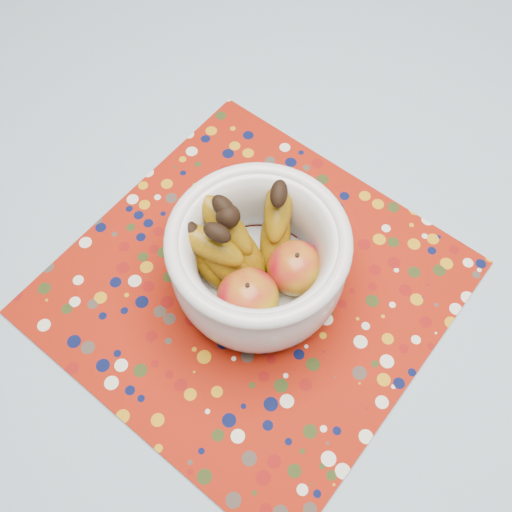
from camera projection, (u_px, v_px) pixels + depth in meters
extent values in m
plane|color=#2D2826|center=(266.00, 366.00, 1.49)|extent=(4.00, 4.00, 0.00)
cube|color=brown|center=(274.00, 207.00, 0.84)|extent=(1.20, 1.20, 0.04)
cylinder|color=brown|center=(342.00, 46.00, 1.51)|extent=(0.06, 0.06, 0.71)
cylinder|color=brown|center=(429.00, 138.00, 1.55)|extent=(0.04, 0.04, 0.43)
cube|color=#6186A3|center=(275.00, 197.00, 0.82)|extent=(1.32, 1.32, 0.01)
cube|color=maroon|center=(252.00, 287.00, 0.75)|extent=(0.57, 0.57, 0.00)
cylinder|color=silver|center=(258.00, 284.00, 0.74)|extent=(0.10, 0.10, 0.01)
cylinder|color=silver|center=(258.00, 281.00, 0.73)|extent=(0.15, 0.15, 0.01)
torus|color=silver|center=(258.00, 241.00, 0.65)|extent=(0.21, 0.21, 0.02)
ellipsoid|color=maroon|center=(248.00, 298.00, 0.68)|extent=(0.07, 0.07, 0.07)
ellipsoid|color=maroon|center=(296.00, 268.00, 0.70)|extent=(0.07, 0.07, 0.06)
sphere|color=black|center=(228.00, 216.00, 0.65)|extent=(0.03, 0.03, 0.03)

